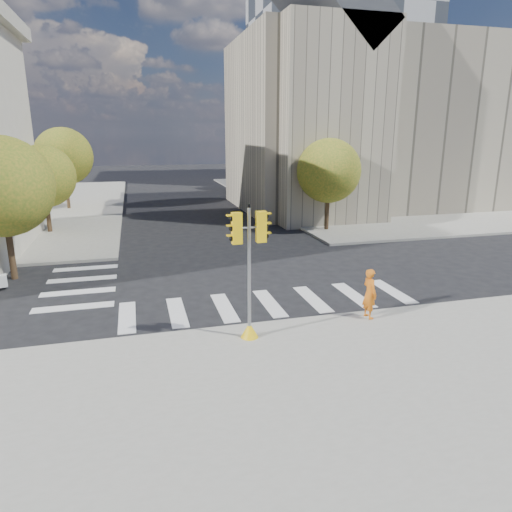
{
  "coord_description": "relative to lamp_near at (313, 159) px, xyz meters",
  "views": [
    {
      "loc": [
        -4.95,
        -18.08,
        6.47
      ],
      "look_at": [
        -0.78,
        -2.49,
        2.1
      ],
      "focal_mm": 32.0,
      "sensor_mm": 36.0,
      "label": 1
    }
  ],
  "objects": [
    {
      "name": "ground",
      "position": [
        -8.0,
        -14.0,
        -4.58
      ],
      "size": [
        160.0,
        160.0,
        0.0
      ],
      "primitive_type": "plane",
      "color": "black",
      "rests_on": "ground"
    },
    {
      "name": "sidewalk_near",
      "position": [
        -8.0,
        -25.0,
        -4.5
      ],
      "size": [
        30.0,
        14.0,
        0.15
      ],
      "primitive_type": "cube",
      "color": "gray",
      "rests_on": "ground"
    },
    {
      "name": "sidewalk_far_right",
      "position": [
        12.0,
        12.0,
        -4.5
      ],
      "size": [
        28.0,
        40.0,
        0.15
      ],
      "primitive_type": "cube",
      "color": "gray",
      "rests_on": "ground"
    },
    {
      "name": "civic_building",
      "position": [
        7.59,
        5.12,
        2.68
      ],
      "size": [
        26.0,
        16.0,
        19.39
      ],
      "color": "#9D937D",
      "rests_on": "ground"
    },
    {
      "name": "office_tower",
      "position": [
        14.0,
        28.0,
        10.42
      ],
      "size": [
        20.0,
        18.0,
        30.0
      ],
      "primitive_type": "cube",
      "color": "#9EA0A3",
      "rests_on": "ground"
    },
    {
      "name": "tree_lw_near",
      "position": [
        -18.5,
        -10.0,
        -0.38
      ],
      "size": [
        4.4,
        4.4,
        6.41
      ],
      "color": "#382616",
      "rests_on": "ground"
    },
    {
      "name": "tree_lw_mid",
      "position": [
        -18.5,
        0.0,
        -0.82
      ],
      "size": [
        4.0,
        4.0,
        5.77
      ],
      "color": "#382616",
      "rests_on": "ground"
    },
    {
      "name": "tree_lw_far",
      "position": [
        -18.5,
        10.0,
        -0.04
      ],
      "size": [
        4.8,
        4.8,
        6.95
      ],
      "color": "#382616",
      "rests_on": "ground"
    },
    {
      "name": "tree_re_near",
      "position": [
        -0.5,
        -4.0,
        -0.53
      ],
      "size": [
        4.2,
        4.2,
        6.16
      ],
      "color": "#382616",
      "rests_on": "ground"
    },
    {
      "name": "tree_re_mid",
      "position": [
        -0.5,
        8.0,
        -0.23
      ],
      "size": [
        4.6,
        4.6,
        6.66
      ],
      "color": "#382616",
      "rests_on": "ground"
    },
    {
      "name": "tree_re_far",
      "position": [
        -0.5,
        20.0,
        -0.71
      ],
      "size": [
        4.0,
        4.0,
        5.88
      ],
      "color": "#382616",
      "rests_on": "ground"
    },
    {
      "name": "lamp_near",
      "position": [
        0.0,
        0.0,
        0.0
      ],
      "size": [
        0.35,
        0.18,
        8.11
      ],
      "color": "black",
      "rests_on": "sidewalk_far_right"
    },
    {
      "name": "lamp_far",
      "position": [
        0.0,
        14.0,
        0.0
      ],
      "size": [
        0.35,
        0.18,
        8.11
      ],
      "color": "black",
      "rests_on": "sidewalk_far_right"
    },
    {
      "name": "traffic_signal",
      "position": [
        -9.69,
        -19.08,
        -2.63
      ],
      "size": [
        1.07,
        0.56,
        4.29
      ],
      "rotation": [
        0.0,
        0.0,
        0.05
      ],
      "color": "yellow",
      "rests_on": "sidewalk_near"
    },
    {
      "name": "photographer",
      "position": [
        -5.24,
        -18.6,
        -3.53
      ],
      "size": [
        0.5,
        0.7,
        1.79
      ],
      "primitive_type": "imported",
      "rotation": [
        0.0,
        0.0,
        1.68
      ],
      "color": "#D26513",
      "rests_on": "sidewalk_near"
    }
  ]
}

